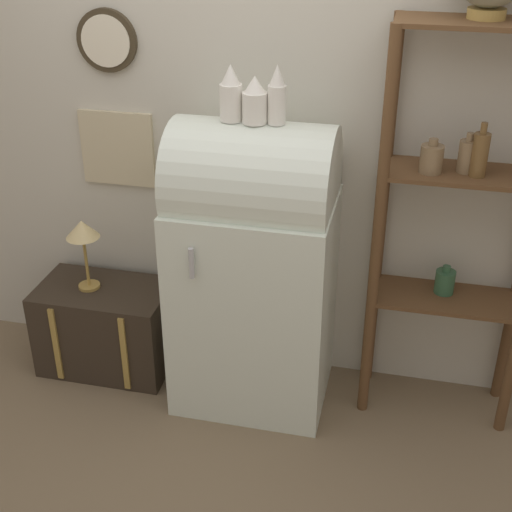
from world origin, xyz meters
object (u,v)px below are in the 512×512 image
at_px(refrigerator, 254,266).
at_px(suitcase_trunk, 106,327).
at_px(vase_left, 231,95).
at_px(vase_right, 277,97).
at_px(desk_lamp, 83,234).
at_px(vase_center, 255,101).

height_order(refrigerator, suitcase_trunk, refrigerator).
relative_size(refrigerator, vase_left, 6.01).
bearing_deg(vase_right, suitcase_trunk, 177.04).
height_order(refrigerator, desk_lamp, refrigerator).
bearing_deg(vase_left, desk_lamp, 176.78).
bearing_deg(refrigerator, desk_lamp, 177.23).
distance_m(suitcase_trunk, desk_lamp, 0.55).
bearing_deg(suitcase_trunk, vase_right, -2.96).
distance_m(refrigerator, vase_center, 0.79).
distance_m(suitcase_trunk, vase_center, 1.53).
height_order(vase_center, desk_lamp, vase_center).
relative_size(vase_center, desk_lamp, 0.52).
xyz_separation_m(vase_left, vase_right, (0.20, -0.00, 0.00)).
relative_size(vase_center, vase_right, 0.80).
distance_m(vase_left, vase_center, 0.11).
relative_size(suitcase_trunk, vase_center, 3.42).
relative_size(refrigerator, vase_center, 7.21).
bearing_deg(desk_lamp, suitcase_trunk, 0.88).
xyz_separation_m(vase_center, desk_lamp, (-0.89, 0.05, -0.74)).
bearing_deg(vase_center, vase_right, 4.60).
relative_size(refrigerator, suitcase_trunk, 2.11).
bearing_deg(vase_right, vase_left, 179.42).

